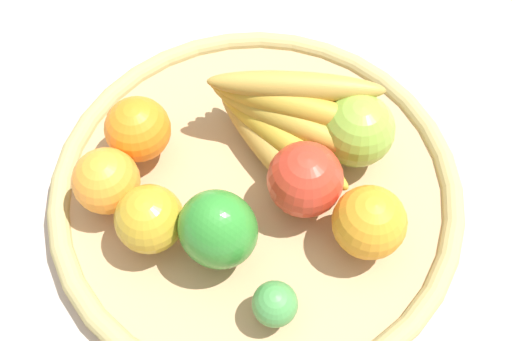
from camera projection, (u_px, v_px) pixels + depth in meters
ground_plane at (256, 194)px, 0.66m from camera, size 2.40×2.40×0.00m
basket at (256, 187)px, 0.65m from camera, size 0.45×0.45×0.03m
banana_bunch at (286, 120)px, 0.62m from camera, size 0.16×0.19×0.09m
bell_pepper at (220, 230)px, 0.55m from camera, size 0.07×0.08×0.09m
apple_0 at (150, 219)px, 0.57m from camera, size 0.08×0.08×0.07m
lime_0 at (275, 304)px, 0.54m from camera, size 0.06×0.06×0.04m
orange_1 at (138, 129)px, 0.63m from camera, size 0.10×0.10×0.07m
orange_2 at (369, 222)px, 0.57m from camera, size 0.10×0.10×0.07m
apple_2 at (357, 130)px, 0.62m from camera, size 0.11×0.11×0.08m
apple_1 at (304, 182)px, 0.59m from camera, size 0.11×0.11×0.08m
orange_0 at (106, 181)px, 0.59m from camera, size 0.09×0.09×0.07m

